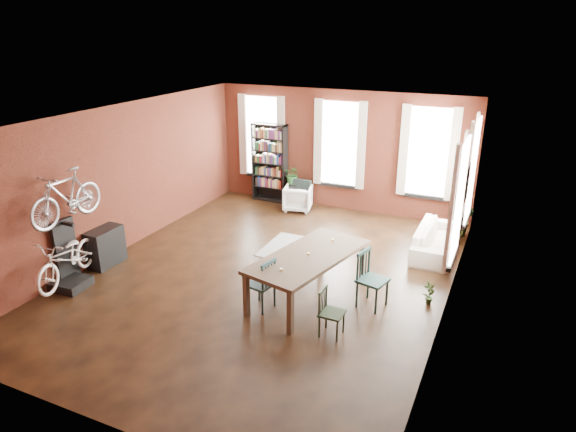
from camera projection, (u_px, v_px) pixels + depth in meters
The scene contains 19 objects.
room at pixel (289, 168), 10.05m from camera, with size 9.00×9.04×3.22m.
dining_table at pixel (308, 276), 9.44m from camera, with size 1.14×2.52×0.86m, color brown.
dining_chair_a at pixel (260, 284), 9.06m from camera, with size 0.44×0.44×0.96m, color #1C3A3E.
dining_chair_b at pixel (270, 272), 9.65m from camera, with size 0.37×0.37×0.81m, color black.
dining_chair_c at pixel (332, 313), 8.27m from camera, with size 0.38×0.38×0.81m, color #1F301C.
dining_chair_d at pixel (373, 280), 9.10m from camera, with size 0.48×0.48×1.04m, color #1C3E3B.
bookshelf at pixel (270, 163), 14.42m from camera, with size 1.00×0.32×2.20m, color black.
white_armchair at pixel (298, 197), 13.89m from camera, with size 0.72×0.67×0.74m, color silver.
cream_sofa at pixel (437, 235), 11.30m from camera, with size 2.08×0.61×0.81m, color beige.
striped_rug at pixel (286, 247), 11.71m from camera, with size 0.91×1.45×0.01m, color black.
bike_trainer at pixel (71, 284), 9.87m from camera, with size 0.60×0.60×0.17m, color black.
bike_wall_rack at pixel (66, 251), 9.93m from camera, with size 0.16×0.60×1.30m, color black.
console_table at pixel (105, 247), 10.73m from camera, with size 0.40×0.80×0.80m, color black.
plant_stand at pixel (292, 194), 14.31m from camera, with size 0.30×0.30×0.61m, color black.
plant_by_sofa at pixel (462, 229), 12.28m from camera, with size 0.41×0.74×0.33m, color #305522.
plant_small at pixel (428, 300), 9.31m from camera, with size 0.23×0.43×0.16m, color #2D4F1F.
bicycle_floor at pixel (64, 238), 9.52m from camera, with size 0.62×0.93×1.77m, color white.
bicycle_hung at pixel (63, 179), 9.31m from camera, with size 0.47×1.00×1.66m, color #A5A8AD.
plant_on_stand at pixel (293, 177), 14.16m from camera, with size 0.47×0.52×0.41m, color #225221.
Camera 1 is at (4.26, -8.25, 4.80)m, focal length 32.00 mm.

